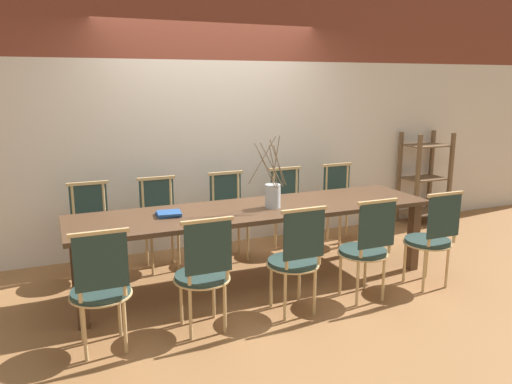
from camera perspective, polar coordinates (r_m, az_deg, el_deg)
ground_plane at (r=4.86m, az=0.00°, el=-10.17°), size 16.00×16.00×0.00m
wall_rear at (r=5.69m, az=-5.12°, el=9.70°), size 12.00×0.06×3.20m
dining_table at (r=4.65m, az=0.00°, el=-2.76°), size 3.40×0.85×0.73m
chair_near_leftend at (r=3.67m, az=-17.30°, el=-10.24°), size 0.44×0.44×0.93m
chair_near_left at (r=3.79m, az=-6.00°, el=-8.93°), size 0.44×0.44×0.93m
chair_near_center at (r=4.07m, az=4.58°, el=-7.38°), size 0.44×0.44×0.93m
chair_near_right at (r=4.41m, az=12.52°, el=-6.04°), size 0.44×0.44×0.93m
chair_near_rightend at (r=4.85m, az=19.45°, el=-4.78°), size 0.44×0.44×0.93m
chair_far_leftend at (r=5.07m, az=-18.28°, el=-3.95°), size 0.44×0.44×0.93m
chair_far_left at (r=5.16m, az=-10.88°, el=-3.25°), size 0.44×0.44×0.93m
chair_far_center at (r=5.36m, az=-3.02°, el=-2.45°), size 0.44×0.44×0.93m
chair_far_right at (r=5.64m, az=3.87°, el=-1.71°), size 0.44×0.44×0.93m
chair_far_rightend at (r=5.97m, az=9.77°, el=-1.05°), size 0.44×0.44×0.93m
vase_centerpiece at (r=4.61m, az=1.91°, el=-0.29°), size 0.32×0.37×0.67m
book_stack at (r=4.42m, az=-9.95°, el=-2.47°), size 0.22×0.21×0.04m
shelving_rack at (r=7.02m, az=18.66°, el=1.46°), size 0.59×0.41×1.22m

